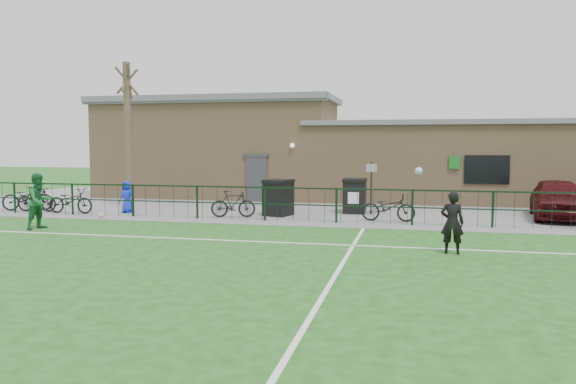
% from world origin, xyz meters
% --- Properties ---
extents(ground, '(90.00, 90.00, 0.00)m').
position_xyz_m(ground, '(0.00, 0.00, 0.00)').
color(ground, '#194F17').
rests_on(ground, ground).
extents(paving_strip, '(34.00, 13.00, 0.02)m').
position_xyz_m(paving_strip, '(0.00, 13.50, 0.01)').
color(paving_strip, slate).
rests_on(paving_strip, ground).
extents(pitch_line_touch, '(28.00, 0.10, 0.01)m').
position_xyz_m(pitch_line_touch, '(0.00, 7.80, 0.00)').
color(pitch_line_touch, white).
rests_on(pitch_line_touch, ground).
extents(pitch_line_mid, '(28.00, 0.10, 0.01)m').
position_xyz_m(pitch_line_mid, '(0.00, 4.00, 0.00)').
color(pitch_line_mid, white).
rests_on(pitch_line_mid, ground).
extents(pitch_line_perp, '(0.10, 16.00, 0.01)m').
position_xyz_m(pitch_line_perp, '(2.00, 0.00, 0.00)').
color(pitch_line_perp, white).
rests_on(pitch_line_perp, ground).
extents(perimeter_fence, '(28.00, 0.10, 1.20)m').
position_xyz_m(perimeter_fence, '(0.00, 8.00, 0.60)').
color(perimeter_fence, black).
rests_on(perimeter_fence, ground).
extents(bare_tree, '(0.30, 0.30, 6.00)m').
position_xyz_m(bare_tree, '(-8.00, 10.50, 3.00)').
color(bare_tree, '#4A3C2D').
rests_on(bare_tree, ground).
extents(wheelie_bin_left, '(1.07, 1.14, 1.25)m').
position_xyz_m(wheelie_bin_left, '(-1.35, 9.40, 0.65)').
color(wheelie_bin_left, black).
rests_on(wheelie_bin_left, paving_strip).
extents(wheelie_bin_right, '(0.82, 0.93, 1.24)m').
position_xyz_m(wheelie_bin_right, '(1.32, 10.80, 0.64)').
color(wheelie_bin_right, black).
rests_on(wheelie_bin_right, paving_strip).
extents(sign_post, '(0.07, 0.07, 2.00)m').
position_xyz_m(sign_post, '(1.98, 10.42, 1.02)').
color(sign_post, black).
rests_on(sign_post, paving_strip).
extents(car_maroon, '(2.24, 4.40, 1.44)m').
position_xyz_m(car_maroon, '(8.53, 10.77, 0.74)').
color(car_maroon, '#3F0B10').
rests_on(car_maroon, paving_strip).
extents(bicycle_a, '(2.06, 1.34, 1.02)m').
position_xyz_m(bicycle_a, '(-11.51, 8.75, 0.53)').
color(bicycle_a, black).
rests_on(bicycle_a, paving_strip).
extents(bicycle_b, '(1.66, 0.58, 0.98)m').
position_xyz_m(bicycle_b, '(-10.89, 8.47, 0.51)').
color(bicycle_b, black).
rests_on(bicycle_b, paving_strip).
extents(bicycle_c, '(1.85, 0.65, 0.97)m').
position_xyz_m(bicycle_c, '(-9.28, 8.31, 0.50)').
color(bicycle_c, black).
rests_on(bicycle_c, paving_strip).
extents(bicycle_d, '(1.68, 0.83, 0.97)m').
position_xyz_m(bicycle_d, '(-2.84, 8.57, 0.50)').
color(bicycle_d, black).
rests_on(bicycle_d, paving_strip).
extents(bicycle_e, '(1.84, 0.68, 0.96)m').
position_xyz_m(bicycle_e, '(2.69, 8.75, 0.50)').
color(bicycle_e, black).
rests_on(bicycle_e, paving_strip).
extents(spectator_child, '(0.64, 0.45, 1.23)m').
position_xyz_m(spectator_child, '(-7.26, 8.94, 0.64)').
color(spectator_child, '#152EC5').
rests_on(spectator_child, paving_strip).
extents(goalkeeper_kick, '(1.20, 3.30, 1.99)m').
position_xyz_m(goalkeeper_kick, '(4.44, 3.53, 0.81)').
color(goalkeeper_kick, black).
rests_on(goalkeeper_kick, ground).
extents(outfield_player, '(0.85, 0.99, 1.76)m').
position_xyz_m(outfield_player, '(-7.97, 4.72, 0.88)').
color(outfield_player, '#1B6131').
rests_on(outfield_player, ground).
extents(ball_ground, '(0.21, 0.21, 0.21)m').
position_xyz_m(ball_ground, '(-7.43, 7.38, 0.10)').
color(ball_ground, silver).
rests_on(ball_ground, ground).
extents(clubhouse, '(24.25, 5.40, 4.96)m').
position_xyz_m(clubhouse, '(-0.88, 16.50, 2.22)').
color(clubhouse, tan).
rests_on(clubhouse, ground).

